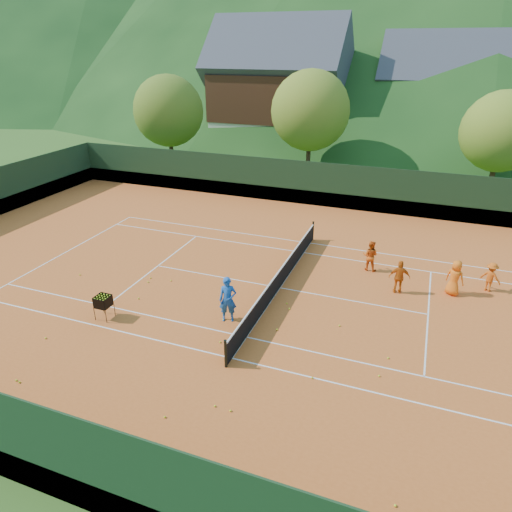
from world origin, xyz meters
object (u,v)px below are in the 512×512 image
(coach, at_px, (228,300))
(chalet_left, at_px, (279,91))
(student_d, at_px, (491,277))
(tennis_net, at_px, (280,278))
(ball_hopper, at_px, (103,302))
(chalet_mid, at_px, (443,100))
(student_a, at_px, (370,256))
(student_c, at_px, (455,278))
(student_b, at_px, (399,277))

(coach, relative_size, chalet_left, 0.14)
(student_d, height_order, chalet_left, chalet_left)
(coach, height_order, tennis_net, coach)
(student_d, height_order, ball_hopper, student_d)
(chalet_mid, bearing_deg, student_d, -84.77)
(student_a, height_order, chalet_mid, chalet_mid)
(student_a, relative_size, ball_hopper, 1.52)
(student_c, height_order, chalet_mid, chalet_mid)
(coach, height_order, student_c, coach)
(coach, distance_m, student_c, 10.01)
(student_a, bearing_deg, coach, 59.71)
(student_b, height_order, student_c, student_c)
(coach, bearing_deg, chalet_mid, 58.02)
(student_c, relative_size, chalet_mid, 0.13)
(coach, xyz_separation_m, student_d, (9.94, 6.35, -0.27))
(student_b, xyz_separation_m, ball_hopper, (-10.88, -6.33, -0.03))
(student_c, bearing_deg, chalet_mid, -63.10)
(chalet_mid, bearing_deg, student_a, -94.61)
(student_c, relative_size, ball_hopper, 1.62)
(coach, xyz_separation_m, student_c, (8.42, 5.42, -0.14))
(student_c, xyz_separation_m, tennis_net, (-7.31, -2.15, -0.31))
(student_b, distance_m, ball_hopper, 12.59)
(student_b, height_order, chalet_left, chalet_left)
(tennis_net, bearing_deg, ball_hopper, -140.07)
(student_c, bearing_deg, coach, 57.31)
(ball_hopper, bearing_deg, chalet_mid, 73.07)
(student_d, bearing_deg, ball_hopper, 53.41)
(chalet_mid, bearing_deg, student_b, -91.69)
(coach, xyz_separation_m, student_a, (4.63, 6.55, -0.19))
(chalet_mid, bearing_deg, tennis_net, -100.01)
(student_a, distance_m, chalet_left, 30.34)
(student_d, distance_m, ball_hopper, 16.69)
(student_d, height_order, tennis_net, student_d)
(ball_hopper, relative_size, chalet_mid, 0.08)
(chalet_mid, bearing_deg, chalet_left, -165.96)
(tennis_net, distance_m, chalet_mid, 34.81)
(student_a, height_order, tennis_net, student_a)
(student_a, distance_m, student_d, 5.31)
(ball_hopper, bearing_deg, student_d, 28.50)
(student_a, xyz_separation_m, student_c, (3.79, -1.13, 0.05))
(student_b, relative_size, chalet_mid, 0.12)
(coach, bearing_deg, student_c, 11.59)
(coach, bearing_deg, tennis_net, 50.08)
(student_c, distance_m, ball_hopper, 14.91)
(student_a, relative_size, chalet_left, 0.11)
(chalet_left, bearing_deg, chalet_mid, 14.04)
(student_b, distance_m, student_c, 2.38)
(coach, xyz_separation_m, ball_hopper, (-4.73, -1.61, -0.20))
(student_a, height_order, chalet_left, chalet_left)
(student_a, distance_m, ball_hopper, 12.42)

